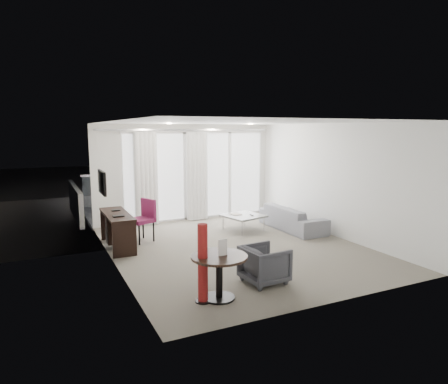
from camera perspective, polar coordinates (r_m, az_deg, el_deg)
name	(u,v)px	position (r m, az deg, el deg)	size (l,w,h in m)	color
floor	(236,248)	(8.47, 1.76, -7.94)	(5.00, 6.00, 0.00)	#666054
ceiling	(237,122)	(8.11, 1.85, 9.93)	(5.00, 6.00, 0.00)	white
wall_left	(112,195)	(7.40, -15.68, -0.41)	(0.00, 6.00, 2.60)	silver
wall_right	(332,180)	(9.58, 15.22, 1.67)	(0.00, 6.00, 2.60)	silver
wall_front	(336,214)	(5.73, 15.70, -3.06)	(5.00, 0.00, 2.60)	silver
window_panel	(197,176)	(11.02, -3.93, 2.35)	(4.00, 0.02, 2.38)	white
window_frame	(197,176)	(11.01, -3.90, 2.34)	(4.10, 0.06, 2.44)	white
curtain_left	(146,179)	(10.42, -11.03, 1.83)	(0.60, 0.20, 2.38)	white
curtain_right	(197,176)	(10.85, -3.85, 2.25)	(0.60, 0.20, 2.38)	white
curtain_track	(188,130)	(10.69, -5.18, 8.85)	(4.80, 0.04, 0.04)	#B2B2B7
downlight_a	(169,124)	(9.24, -7.84, 9.66)	(0.12, 0.12, 0.02)	#FFE0B2
downlight_b	(250,124)	(10.08, 3.77, 9.66)	(0.12, 0.12, 0.02)	#FFE0B2
desk	(117,230)	(8.69, -14.98, -5.33)	(0.48, 1.55, 0.72)	black
tv	(102,182)	(8.81, -17.04, 1.32)	(0.05, 0.80, 0.50)	black
desk_chair	(141,221)	(8.98, -11.78, -4.06)	(0.51, 0.48, 0.94)	maroon
round_table	(219,277)	(5.93, -0.69, -12.08)	(0.82, 0.82, 0.66)	black
menu_card	(223,251)	(5.81, -0.16, -8.47)	(0.13, 0.02, 0.24)	white
red_lamp	(203,263)	(5.76, -3.05, -10.16)	(0.23, 0.23, 1.15)	maroon
tub_armchair	(265,264)	(6.57, 5.81, -10.25)	(0.65, 0.67, 0.61)	#34353B
coffee_table	(243,223)	(9.83, 2.80, -4.40)	(0.86, 0.86, 0.39)	gray
remote	(252,216)	(9.77, 3.96, -3.50)	(0.05, 0.15, 0.02)	black
magazine	(235,215)	(9.86, 1.62, -3.36)	(0.24, 0.30, 0.02)	gray
sofa	(292,218)	(10.08, 9.74, -3.64)	(1.97, 0.77, 0.58)	gray
terrace_slab	(179,210)	(12.63, -6.40, -2.64)	(5.60, 3.00, 0.12)	#4D4D50
rattan_chair_a	(199,192)	(13.00, -3.63, -0.01)	(0.61, 0.61, 0.89)	brown
rattan_chair_b	(224,189)	(13.78, 0.07, 0.37)	(0.56, 0.56, 0.82)	brown
rattan_table	(207,199)	(12.63, -2.37, -1.06)	(0.54, 0.54, 0.54)	brown
balustrade	(165,187)	(13.89, -8.40, 0.72)	(5.50, 0.06, 1.05)	#B2B2B7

